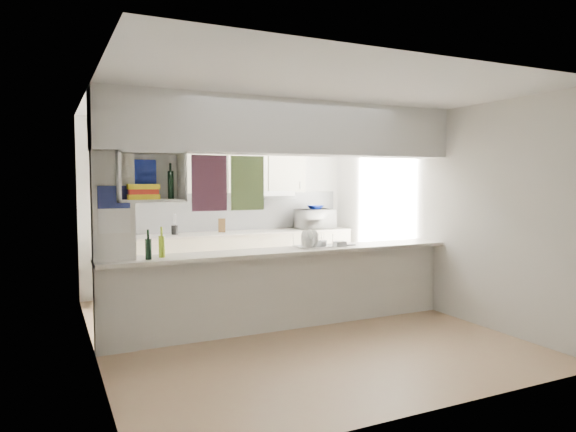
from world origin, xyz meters
TOP-DOWN VIEW (x-y plane):
  - floor at (0.00, 0.00)m, footprint 4.80×4.80m
  - ceiling at (0.00, 0.00)m, footprint 4.80×4.80m
  - wall_back at (0.00, 2.40)m, footprint 4.20×0.00m
  - wall_left at (-2.10, 0.00)m, footprint 0.00×4.80m
  - wall_right at (2.10, 0.00)m, footprint 0.00×4.80m
  - servery_partition at (-0.17, 0.00)m, footprint 4.20×0.50m
  - cubby_shelf at (-1.57, -0.06)m, footprint 0.65×0.35m
  - kitchen_run at (0.16, 2.14)m, footprint 3.60×0.63m
  - microwave at (1.49, 2.09)m, footprint 0.62×0.45m
  - bowl at (1.48, 2.05)m, footprint 0.25×0.25m
  - dish_rack at (0.36, 0.05)m, footprint 0.41×0.31m
  - cup at (0.25, -0.06)m, footprint 0.16×0.16m
  - wine_bottles at (-1.50, -0.04)m, footprint 0.22×0.15m
  - plastic_tubs at (0.57, 0.03)m, footprint 0.49×0.22m
  - utensil_jar at (-0.80, 2.15)m, footprint 0.10×0.10m
  - knife_block at (-0.07, 2.18)m, footprint 0.13×0.12m

SIDE VIEW (x-z plane):
  - floor at x=0.00m, z-range 0.00..0.00m
  - kitchen_run at x=0.16m, z-range -0.29..1.95m
  - plastic_tubs at x=0.57m, z-range 0.92..0.99m
  - cup at x=0.25m, z-range 0.94..1.03m
  - utensil_jar at x=-0.80m, z-range 0.92..1.06m
  - dish_rack at x=0.36m, z-range 0.90..1.11m
  - knife_block at x=-0.07m, z-range 0.92..1.13m
  - wine_bottles at x=-1.50m, z-range 0.88..1.20m
  - microwave at x=1.49m, z-range 0.92..1.24m
  - bowl at x=1.48m, z-range 1.24..1.30m
  - wall_back at x=0.00m, z-range -0.80..3.40m
  - wall_left at x=-2.10m, z-range -1.10..3.70m
  - wall_right at x=2.10m, z-range -1.10..3.70m
  - servery_partition at x=-0.17m, z-range 0.36..2.96m
  - cubby_shelf at x=-1.57m, z-range 1.46..1.96m
  - ceiling at x=0.00m, z-range 2.60..2.60m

